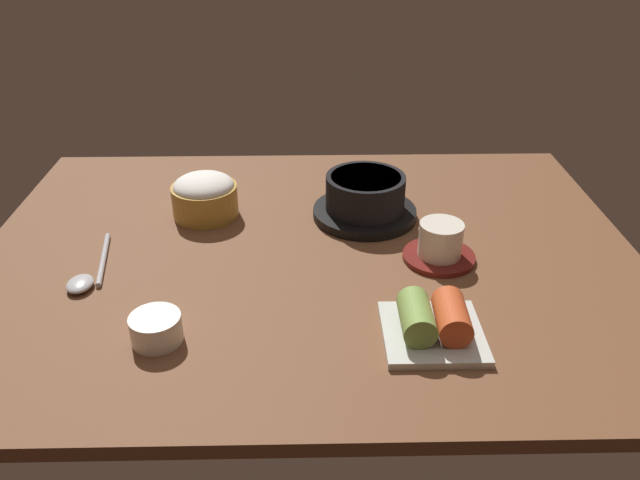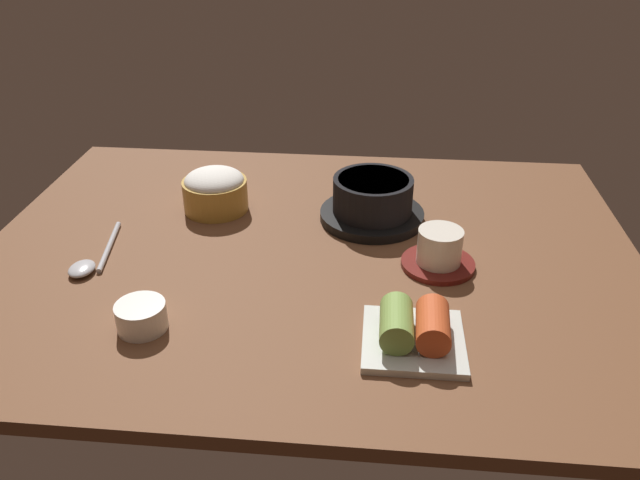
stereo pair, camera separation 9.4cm
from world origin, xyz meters
TOP-DOWN VIEW (x-y plane):
  - dining_table at (0.00, 0.00)cm, footprint 100.00×76.00cm
  - stone_pot at (9.42, 10.89)cm, footprint 17.18×17.18cm
  - rice_bowl at (-17.15, 12.16)cm, footprint 10.88×10.88cm
  - tea_cup_with_saucer at (19.37, -2.84)cm, footprint 10.74×10.74cm
  - kimchi_plate at (15.21, -21.13)cm, footprint 12.35×12.35cm
  - side_bowl_near at (-18.67, -21.11)cm, footprint 6.33×6.33cm
  - spoon at (-31.26, -7.34)cm, footprint 4.66×16.59cm

SIDE VIEW (x-z plane):
  - dining_table at x=0.00cm, z-range 0.00..2.00cm
  - spoon at x=-31.26cm, z-range 1.95..3.30cm
  - side_bowl_near at x=-18.67cm, z-range 2.13..5.68cm
  - kimchi_plate at x=15.21cm, z-range 1.53..6.64cm
  - tea_cup_with_saucer at x=19.37cm, z-range 1.63..7.58cm
  - stone_pot at x=9.42cm, z-range 1.81..9.21cm
  - rice_bowl at x=-17.15cm, z-range 2.05..9.26cm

